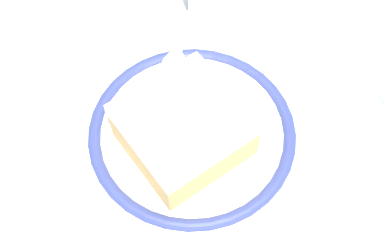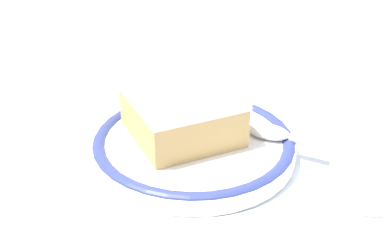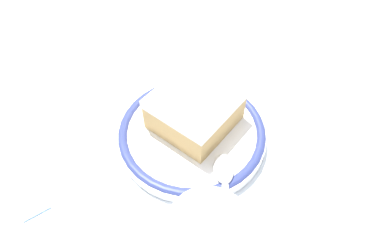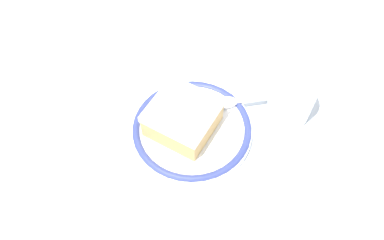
% 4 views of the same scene
% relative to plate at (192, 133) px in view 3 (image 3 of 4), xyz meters
% --- Properties ---
extents(ground_plane, '(2.40, 2.40, 0.00)m').
position_rel_plate_xyz_m(ground_plane, '(-0.02, 0.01, -0.01)').
color(ground_plane, '#B7B2A8').
extents(placemat, '(0.52, 0.41, 0.00)m').
position_rel_plate_xyz_m(placemat, '(-0.02, 0.01, -0.01)').
color(placemat, silver).
rests_on(placemat, ground_plane).
extents(plate, '(0.18, 0.18, 0.02)m').
position_rel_plate_xyz_m(plate, '(0.00, 0.00, 0.00)').
color(plate, white).
rests_on(plate, placemat).
extents(cake_slice, '(0.12, 0.12, 0.05)m').
position_rel_plate_xyz_m(cake_slice, '(-0.01, -0.01, 0.03)').
color(cake_slice, tan).
rests_on(cake_slice, plate).
extents(spoon, '(0.07, 0.13, 0.01)m').
position_rel_plate_xyz_m(spoon, '(0.00, 0.09, 0.01)').
color(spoon, silver).
rests_on(spoon, plate).
extents(sugar_packet, '(0.04, 0.05, 0.01)m').
position_rel_plate_xyz_m(sugar_packet, '(0.20, -0.00, -0.01)').
color(sugar_packet, '#8CB2E0').
rests_on(sugar_packet, placemat).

